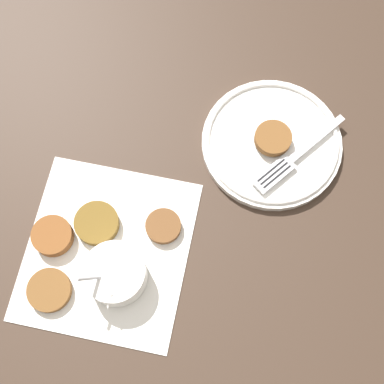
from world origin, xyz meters
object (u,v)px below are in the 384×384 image
(serving_plate, at_px, (272,143))
(fork, at_px, (291,160))
(fritter_on_plate, at_px, (273,138))
(sauce_bowl, at_px, (116,275))

(serving_plate, distance_m, fork, 0.05)
(fritter_on_plate, bearing_deg, serving_plate, 36.84)
(fritter_on_plate, bearing_deg, fork, 44.96)
(fritter_on_plate, xyz_separation_m, fork, (0.03, 0.03, -0.00))
(sauce_bowl, height_order, serving_plate, sauce_bowl)
(sauce_bowl, xyz_separation_m, fritter_on_plate, (-0.25, 0.22, 0.00))
(serving_plate, distance_m, fritter_on_plate, 0.02)
(sauce_bowl, xyz_separation_m, fork, (-0.22, 0.25, -0.00))
(fork, bearing_deg, fritter_on_plate, -135.04)
(sauce_bowl, height_order, fritter_on_plate, sauce_bowl)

